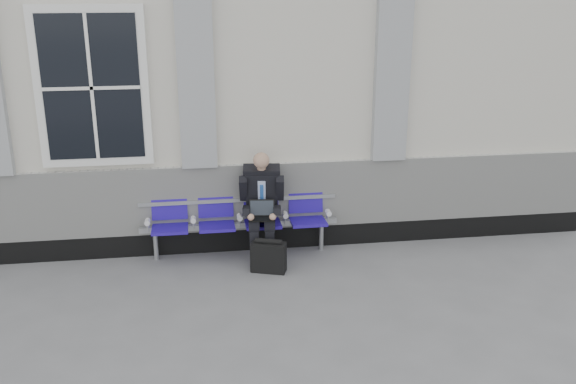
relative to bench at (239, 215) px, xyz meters
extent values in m
plane|color=slate|center=(-2.08, -1.32, -0.55)|extent=(70.00, 70.00, 0.00)
cube|color=beige|center=(-2.08, 2.18, 1.55)|extent=(14.00, 4.00, 4.20)
cube|color=black|center=(-2.08, 0.15, -0.40)|extent=(14.00, 0.10, 0.30)
cube|color=silver|center=(-2.08, 0.14, 0.20)|extent=(14.00, 0.08, 0.90)
cube|color=#999C9F|center=(-0.48, 0.12, 1.85)|extent=(0.45, 0.14, 2.40)
cube|color=#999C9F|center=(2.02, 0.12, 1.85)|extent=(0.45, 0.14, 2.40)
cube|color=white|center=(-1.73, 0.14, 1.70)|extent=(1.35, 0.10, 1.95)
cube|color=black|center=(-1.73, 0.09, 1.70)|extent=(1.15, 0.02, 1.75)
cube|color=#9EA0A3|center=(0.00, -0.02, -0.13)|extent=(2.60, 0.07, 0.07)
cube|color=#9EA0A3|center=(0.00, 0.10, 0.18)|extent=(2.60, 0.05, 0.05)
cylinder|color=#9EA0A3|center=(-1.10, -0.02, -0.36)|extent=(0.06, 0.06, 0.39)
cylinder|color=#9EA0A3|center=(1.10, -0.02, -0.36)|extent=(0.06, 0.06, 0.39)
cube|color=#200A99|center=(-0.90, -0.10, -0.10)|extent=(0.46, 0.42, 0.07)
cube|color=#200A99|center=(-0.90, 0.11, 0.16)|extent=(0.46, 0.10, 0.40)
cube|color=#200A99|center=(-0.30, -0.10, -0.10)|extent=(0.46, 0.42, 0.07)
cube|color=#200A99|center=(-0.30, 0.11, 0.16)|extent=(0.46, 0.10, 0.40)
cube|color=#200A99|center=(0.30, -0.10, -0.10)|extent=(0.46, 0.42, 0.07)
cube|color=#200A99|center=(0.30, 0.11, 0.16)|extent=(0.46, 0.10, 0.40)
cube|color=#200A99|center=(0.90, -0.10, -0.10)|extent=(0.46, 0.42, 0.07)
cube|color=#200A99|center=(0.90, 0.11, 0.16)|extent=(0.46, 0.10, 0.40)
cylinder|color=white|center=(-1.18, -0.07, 0.00)|extent=(0.07, 0.12, 0.07)
cylinder|color=white|center=(-0.60, -0.07, 0.00)|extent=(0.07, 0.12, 0.07)
cylinder|color=white|center=(0.00, -0.07, 0.00)|extent=(0.07, 0.12, 0.07)
cylinder|color=white|center=(0.60, -0.07, 0.00)|extent=(0.07, 0.12, 0.07)
cylinder|color=white|center=(1.18, -0.07, 0.00)|extent=(0.07, 0.12, 0.07)
cube|color=black|center=(0.15, -0.46, -0.51)|extent=(0.14, 0.27, 0.09)
cube|color=black|center=(0.35, -0.48, -0.51)|extent=(0.14, 0.27, 0.09)
cube|color=black|center=(0.16, -0.40, -0.31)|extent=(0.13, 0.14, 0.47)
cube|color=black|center=(0.35, -0.43, -0.31)|extent=(0.13, 0.14, 0.47)
cube|color=black|center=(0.18, -0.19, -0.01)|extent=(0.19, 0.46, 0.14)
cube|color=black|center=(0.38, -0.21, -0.01)|extent=(0.19, 0.46, 0.14)
cube|color=black|center=(0.30, 0.00, 0.31)|extent=(0.45, 0.38, 0.62)
cube|color=#BCCBF8|center=(0.29, -0.12, 0.33)|extent=(0.11, 0.10, 0.35)
cube|color=#2658B3|center=(0.29, -0.13, 0.31)|extent=(0.05, 0.08, 0.29)
cube|color=black|center=(0.30, -0.03, 0.61)|extent=(0.50, 0.28, 0.14)
cylinder|color=tan|center=(0.29, -0.08, 0.68)|extent=(0.11, 0.11, 0.10)
sphere|color=tan|center=(0.29, -0.14, 0.77)|extent=(0.21, 0.21, 0.21)
cube|color=black|center=(0.06, -0.07, 0.39)|extent=(0.13, 0.29, 0.37)
cube|color=black|center=(0.53, -0.13, 0.39)|extent=(0.13, 0.29, 0.37)
cube|color=black|center=(0.08, -0.25, 0.15)|extent=(0.12, 0.31, 0.14)
cube|color=black|center=(0.47, -0.30, 0.15)|extent=(0.12, 0.31, 0.14)
sphere|color=tan|center=(0.12, -0.40, 0.11)|extent=(0.09, 0.09, 0.09)
sphere|color=tan|center=(0.39, -0.43, 0.11)|extent=(0.09, 0.09, 0.09)
cube|color=black|center=(0.26, -0.34, 0.07)|extent=(0.35, 0.26, 0.02)
cube|color=black|center=(0.28, -0.22, 0.17)|extent=(0.33, 0.12, 0.21)
cube|color=black|center=(0.28, -0.23, 0.17)|extent=(0.30, 0.10, 0.18)
cube|color=black|center=(0.32, -0.59, -0.36)|extent=(0.47, 0.31, 0.38)
cylinder|color=black|center=(0.32, -0.59, -0.14)|extent=(0.34, 0.18, 0.07)
camera|label=1|loc=(-0.50, -7.89, 2.96)|focal=40.00mm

